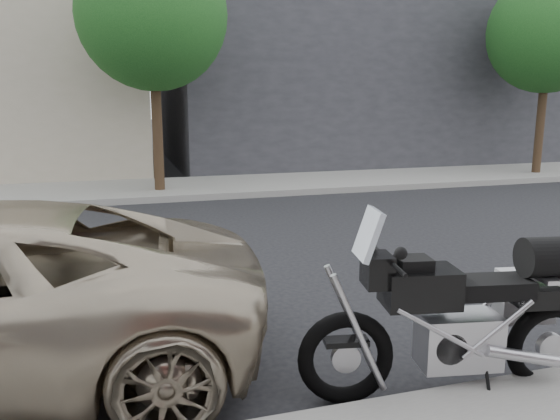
{
  "coord_description": "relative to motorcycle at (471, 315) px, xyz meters",
  "views": [
    {
      "loc": [
        3.0,
        7.23,
        2.26
      ],
      "look_at": [
        1.05,
        0.8,
        0.9
      ],
      "focal_mm": 35.0,
      "sensor_mm": 36.0,
      "label": 1
    }
  ],
  "objects": [
    {
      "name": "ground",
      "position": [
        -0.46,
        -3.9,
        -0.65
      ],
      "size": [
        120.0,
        120.0,
        0.0
      ],
      "primitive_type": "plane",
      "color": "black",
      "rests_on": "ground"
    },
    {
      "name": "street_tree_mid",
      "position": [
        1.54,
        -9.9,
        3.49
      ],
      "size": [
        3.4,
        3.4,
        5.7
      ],
      "color": "#3B2A1B",
      "rests_on": "far_sidewalk"
    },
    {
      "name": "street_tree_left",
      "position": [
        -9.46,
        -9.9,
        3.49
      ],
      "size": [
        3.4,
        3.4,
        5.7
      ],
      "color": "#3B2A1B",
      "rests_on": "far_sidewalk"
    },
    {
      "name": "far_building_dark",
      "position": [
        -7.46,
        -17.4,
        2.85
      ],
      "size": [
        16.0,
        11.0,
        7.0
      ],
      "color": "#2C2C32",
      "rests_on": "ground"
    },
    {
      "name": "far_sidewalk",
      "position": [
        -0.46,
        -10.4,
        -0.57
      ],
      "size": [
        44.0,
        3.0,
        0.15
      ],
      "primitive_type": "cube",
      "color": "gray",
      "rests_on": "ground"
    },
    {
      "name": "motorcycle",
      "position": [
        0.0,
        0.0,
        0.0
      ],
      "size": [
        2.36,
        0.83,
        1.5
      ],
      "rotation": [
        0.0,
        0.0,
        -0.18
      ],
      "color": "black",
      "rests_on": "ground"
    }
  ]
}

